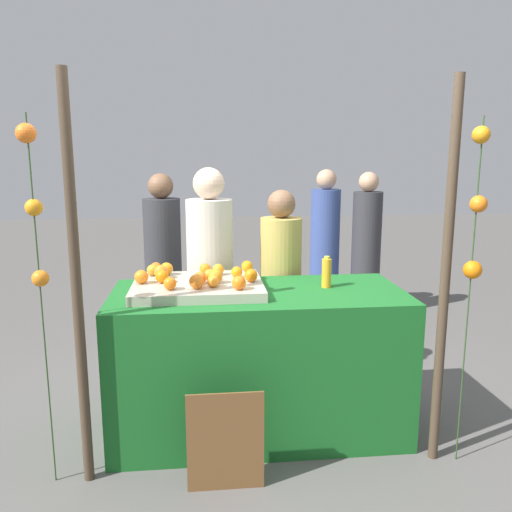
{
  "coord_description": "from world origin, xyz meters",
  "views": [
    {
      "loc": [
        -0.35,
        -3.17,
        1.79
      ],
      "look_at": [
        0.0,
        0.15,
        1.14
      ],
      "focal_mm": 36.4,
      "sensor_mm": 36.0,
      "label": 1
    }
  ],
  "objects_px": {
    "juice_bottle": "(327,273)",
    "orange_1": "(210,275)",
    "stall_counter": "(258,361)",
    "orange_0": "(161,272)",
    "chalkboard_sign": "(225,442)",
    "vendor_right": "(280,298)",
    "vendor_left": "(211,290)"
  },
  "relations": [
    {
      "from": "chalkboard_sign",
      "to": "orange_1",
      "type": "bearing_deg",
      "value": 94.77
    },
    {
      "from": "stall_counter",
      "to": "orange_0",
      "type": "bearing_deg",
      "value": 165.31
    },
    {
      "from": "stall_counter",
      "to": "orange_1",
      "type": "bearing_deg",
      "value": 167.1
    },
    {
      "from": "vendor_left",
      "to": "juice_bottle",
      "type": "bearing_deg",
      "value": -36.8
    },
    {
      "from": "orange_0",
      "to": "chalkboard_sign",
      "type": "xyz_separation_m",
      "value": [
        0.37,
        -0.78,
        -0.77
      ]
    },
    {
      "from": "stall_counter",
      "to": "juice_bottle",
      "type": "relative_size",
      "value": 8.98
    },
    {
      "from": "orange_1",
      "to": "vendor_right",
      "type": "relative_size",
      "value": 0.05
    },
    {
      "from": "orange_1",
      "to": "vendor_left",
      "type": "bearing_deg",
      "value": 88.82
    },
    {
      "from": "orange_0",
      "to": "orange_1",
      "type": "height_order",
      "value": "orange_0"
    },
    {
      "from": "orange_0",
      "to": "juice_bottle",
      "type": "distance_m",
      "value": 1.08
    },
    {
      "from": "orange_0",
      "to": "chalkboard_sign",
      "type": "bearing_deg",
      "value": -64.6
    },
    {
      "from": "vendor_right",
      "to": "orange_0",
      "type": "bearing_deg",
      "value": -152.66
    },
    {
      "from": "stall_counter",
      "to": "vendor_left",
      "type": "xyz_separation_m",
      "value": [
        -0.29,
        0.62,
        0.32
      ]
    },
    {
      "from": "orange_0",
      "to": "juice_bottle",
      "type": "xyz_separation_m",
      "value": [
        1.07,
        -0.1,
        -0.01
      ]
    },
    {
      "from": "juice_bottle",
      "to": "vendor_left",
      "type": "relative_size",
      "value": 0.12
    },
    {
      "from": "vendor_left",
      "to": "orange_0",
      "type": "bearing_deg",
      "value": -125.62
    },
    {
      "from": "juice_bottle",
      "to": "orange_1",
      "type": "bearing_deg",
      "value": 179.14
    },
    {
      "from": "orange_1",
      "to": "juice_bottle",
      "type": "bearing_deg",
      "value": -0.86
    },
    {
      "from": "orange_1",
      "to": "stall_counter",
      "type": "bearing_deg",
      "value": -12.9
    },
    {
      "from": "stall_counter",
      "to": "juice_bottle",
      "type": "bearing_deg",
      "value": 7.36
    },
    {
      "from": "orange_1",
      "to": "vendor_left",
      "type": "xyz_separation_m",
      "value": [
        0.01,
        0.55,
        -0.25
      ]
    },
    {
      "from": "orange_0",
      "to": "vendor_right",
      "type": "bearing_deg",
      "value": 27.34
    },
    {
      "from": "chalkboard_sign",
      "to": "vendor_right",
      "type": "xyz_separation_m",
      "value": [
        0.48,
        1.23,
        0.44
      ]
    },
    {
      "from": "orange_1",
      "to": "chalkboard_sign",
      "type": "bearing_deg",
      "value": -85.23
    },
    {
      "from": "vendor_left",
      "to": "stall_counter",
      "type": "bearing_deg",
      "value": -64.55
    },
    {
      "from": "vendor_left",
      "to": "vendor_right",
      "type": "xyz_separation_m",
      "value": [
        0.53,
        -0.01,
        -0.08
      ]
    },
    {
      "from": "orange_1",
      "to": "chalkboard_sign",
      "type": "distance_m",
      "value": 1.03
    },
    {
      "from": "stall_counter",
      "to": "orange_1",
      "type": "height_order",
      "value": "orange_1"
    },
    {
      "from": "juice_bottle",
      "to": "stall_counter",
      "type": "bearing_deg",
      "value": -172.64
    },
    {
      "from": "stall_counter",
      "to": "chalkboard_sign",
      "type": "distance_m",
      "value": 0.7
    },
    {
      "from": "stall_counter",
      "to": "vendor_right",
      "type": "distance_m",
      "value": 0.69
    },
    {
      "from": "orange_0",
      "to": "juice_bottle",
      "type": "bearing_deg",
      "value": -5.53
    }
  ]
}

